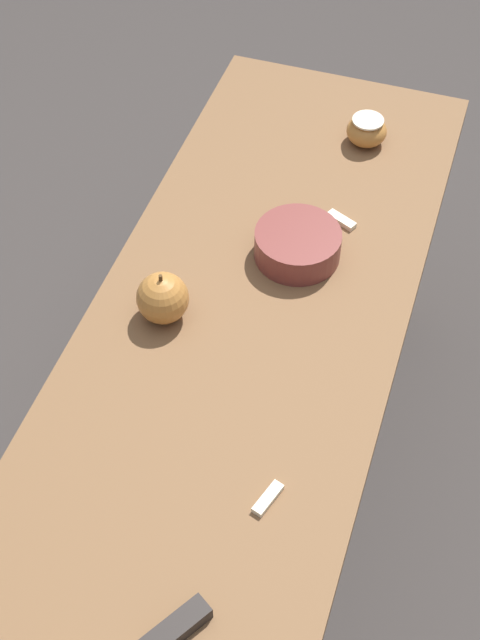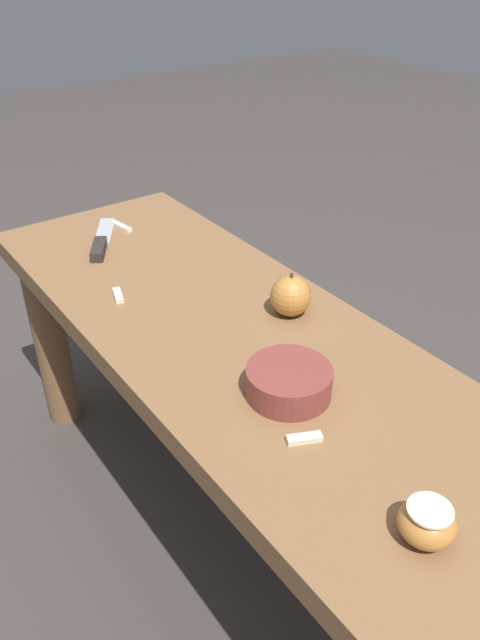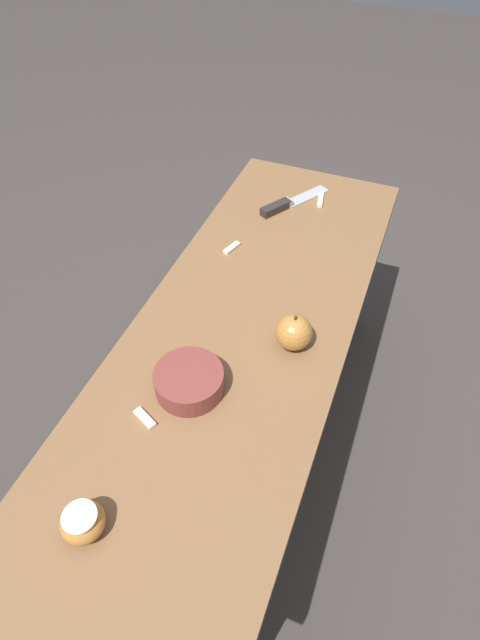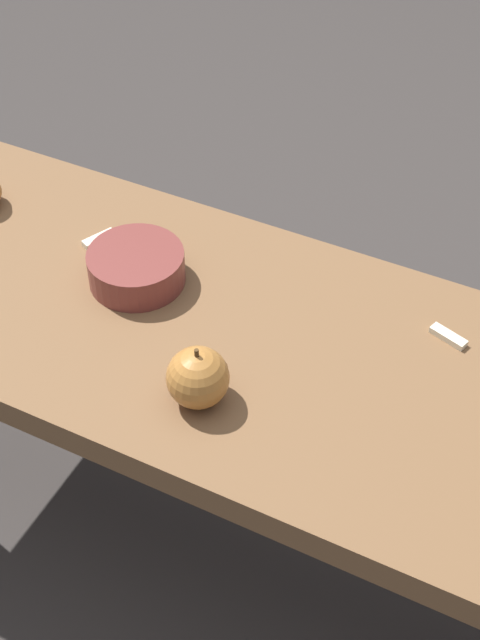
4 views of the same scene
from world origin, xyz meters
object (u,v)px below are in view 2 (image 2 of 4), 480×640
Objects in this scene: knife at (101,243)px; bowl at (289,382)px; apple_cut at (427,523)px; wooden_bench at (237,383)px; apple_whole at (291,296)px.

knife is 1.57× the size of bowl.
knife is 0.85m from apple_cut.
knife is 0.58m from bowl.
wooden_bench is 19.06× the size of apple_cut.
apple_cut is at bearing -7.23° from bowl.
apple_whole is at bearing 86.06° from wooden_bench.
apple_whole is 0.21m from bowl.
apple_whole reaches higher than wooden_bench.
bowl is at bearing -146.98° from knife.
wooden_bench is at bearing -93.94° from apple_whole.
wooden_bench is 0.21m from bowl.
wooden_bench is at bearing 171.40° from apple_cut.
wooden_bench is 15.44× the size of apple_whole.
knife is 3.01× the size of apple_cut.
apple_cut is 0.27m from bowl.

